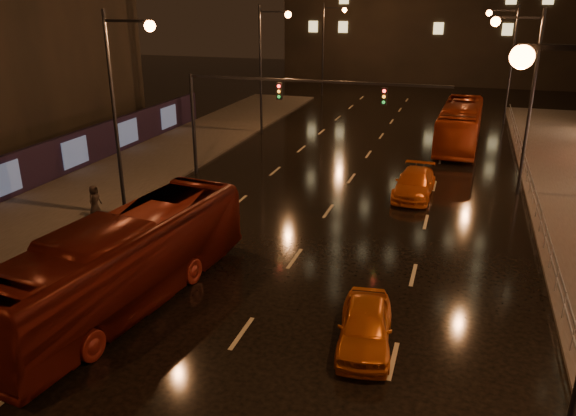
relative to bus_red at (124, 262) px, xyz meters
The scene contains 10 objects.
ground 16.23m from the bus_red, 73.21° to the left, with size 140.00×140.00×0.00m, color black.
sidewalk_left 13.78m from the bus_red, 130.20° to the left, with size 7.00×70.00×0.15m, color #38332D.
hoarding_left 14.59m from the bus_red, 149.25° to the left, with size 0.30×46.00×2.50m, color black.
traffic_signal 15.76m from the bus_red, 91.47° to the left, with size 15.31×0.32×6.20m.
railing_right 20.07m from the bus_red, 42.16° to the left, with size 0.05×56.00×1.00m.
bus_red is the anchor object (origin of this frame).
bus_curb 29.86m from the bus_red, 69.08° to the left, with size 2.72×11.63×3.24m, color maroon.
taxi_near 8.72m from the bus_red, ahead, with size 1.66×4.12×1.40m, color #BD5611.
taxi_far 17.61m from the bus_red, 60.49° to the left, with size 2.01×4.95×1.44m, color #C05112.
pedestrian_c 9.47m from the bus_red, 132.14° to the left, with size 0.76×0.49×1.55m, color black.
Camera 1 is at (6.32, -10.76, 10.41)m, focal length 35.00 mm.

